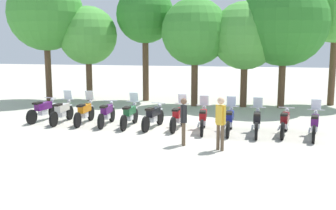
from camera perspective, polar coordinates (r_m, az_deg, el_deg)
The scene contains 22 objects.
ground_plane at distance 16.54m, azimuth -0.33°, elevation -3.35°, with size 80.00×80.00×0.00m, color #BCB7A8.
motorcycle_0 at distance 18.86m, azimuth -17.16°, elevation -0.65°, with size 0.69×2.18×0.99m.
motorcycle_1 at distance 18.18m, azimuth -14.66°, elevation -0.85°, with size 0.62×2.19×1.37m.
motorcycle_2 at distance 17.77m, azimuth -11.65°, elevation -0.97°, with size 0.62×2.19×1.37m.
motorcycle_3 at distance 17.31m, azimuth -8.62°, elevation -1.19°, with size 0.62×2.19×0.99m.
motorcycle_4 at distance 16.91m, azimuth -5.41°, elevation -1.33°, with size 0.62×2.19×1.37m.
motorcycle_5 at distance 16.53m, azimuth -2.09°, elevation -1.58°, with size 0.71×2.18×0.99m.
motorcycle_6 at distance 16.38m, azimuth 1.48°, elevation -1.63°, with size 0.63×2.19×1.37m.
motorcycle_7 at distance 15.99m, azimuth 4.95°, elevation -1.93°, with size 0.62×2.19×1.37m.
motorcycle_8 at distance 15.86m, azimuth 8.66°, elevation -2.09°, with size 0.62×2.19×1.37m.
motorcycle_9 at distance 15.76m, azimuth 12.40°, elevation -2.27°, with size 0.62×2.19×1.37m.
motorcycle_10 at distance 15.97m, azimuth 16.11°, elevation -2.32°, with size 0.73×2.17×0.99m.
motorcycle_11 at distance 15.83m, azimuth 19.93°, elevation -2.55°, with size 0.73×2.17×1.37m.
person_0 at distance 13.81m, azimuth 2.22°, elevation -1.84°, with size 0.26×0.41×1.63m.
person_1 at distance 13.23m, azimuth 7.40°, elevation -1.99°, with size 0.38×0.32×1.76m.
tree_0 at distance 24.91m, azimuth -16.85°, elevation 12.25°, with size 4.32×4.32×7.28m.
tree_1 at distance 24.53m, azimuth -11.20°, elevation 9.55°, with size 3.41×3.41×5.55m.
tree_2 at distance 24.02m, azimuth -3.23°, elevation 12.53°, with size 3.34×3.34×6.72m.
tree_3 at distance 22.03m, azimuth 3.82°, elevation 10.21°, with size 3.60×3.60×5.82m.
tree_4 at distance 22.04m, azimuth 10.80°, elevation 9.53°, with size 3.59×3.59×5.60m.
tree_5 at distance 22.18m, azimuth 16.05°, elevation 11.11°, with size 4.55×4.55×6.76m.
tree_6 at distance 24.04m, azimuth 22.59°, elevation 12.09°, with size 3.45×3.45×6.87m.
Camera 1 is at (3.12, -15.84, 3.57)m, focal length 43.32 mm.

